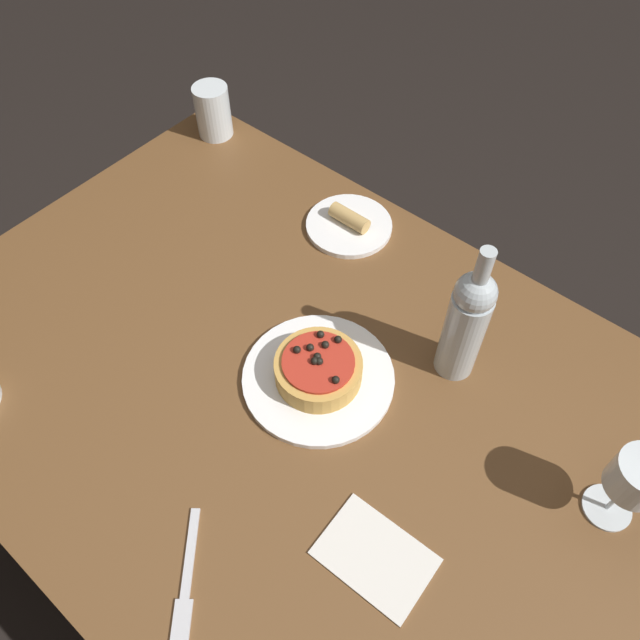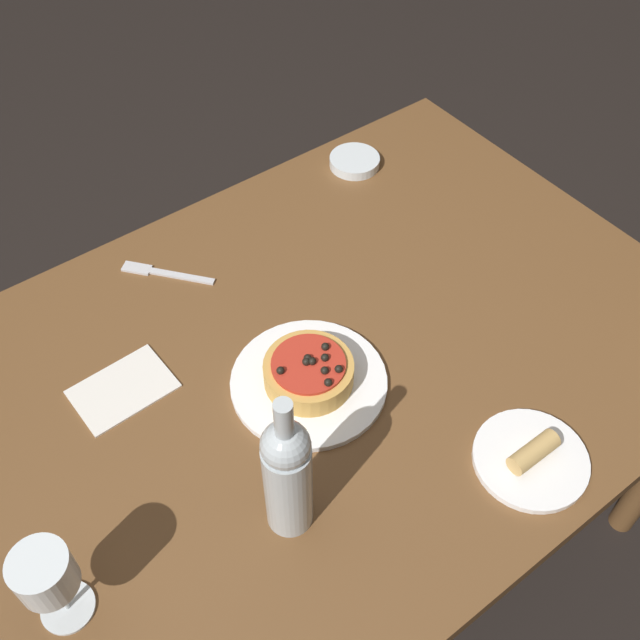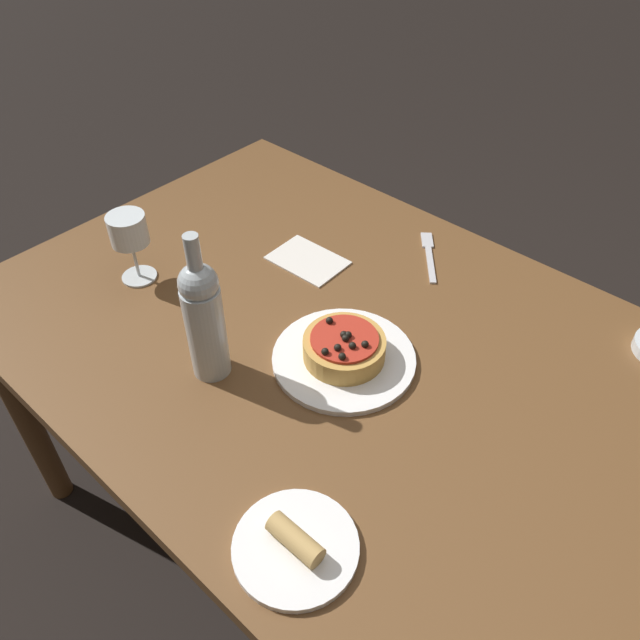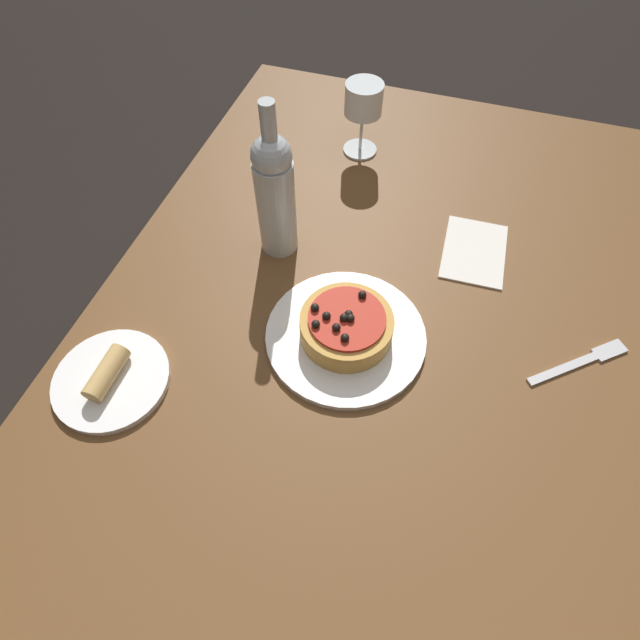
% 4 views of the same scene
% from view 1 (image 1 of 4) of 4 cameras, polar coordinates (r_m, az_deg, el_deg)
% --- Properties ---
extents(ground_plane, '(14.00, 14.00, 0.00)m').
position_cam_1_polar(ground_plane, '(1.80, -0.58, -18.84)').
color(ground_plane, black).
extents(dining_table, '(1.54, 1.00, 0.74)m').
position_cam_1_polar(dining_table, '(1.18, -0.85, -8.89)').
color(dining_table, brown).
rests_on(dining_table, ground_plane).
extents(dinner_plate, '(0.27, 0.27, 0.01)m').
position_cam_1_polar(dinner_plate, '(1.12, -0.15, -5.29)').
color(dinner_plate, white).
rests_on(dinner_plate, dining_table).
extents(pizza, '(0.16, 0.16, 0.06)m').
position_cam_1_polar(pizza, '(1.10, -0.15, -4.45)').
color(pizza, gold).
rests_on(pizza, dinner_plate).
extents(wine_glass, '(0.08, 0.08, 0.16)m').
position_cam_1_polar(wine_glass, '(1.02, 26.97, -12.82)').
color(wine_glass, silver).
rests_on(wine_glass, dining_table).
extents(wine_bottle, '(0.07, 0.07, 0.30)m').
position_cam_1_polar(wine_bottle, '(1.07, 13.23, -0.20)').
color(wine_bottle, '#B2BCC1').
rests_on(wine_bottle, dining_table).
extents(water_cup, '(0.08, 0.08, 0.13)m').
position_cam_1_polar(water_cup, '(1.60, -9.76, 18.30)').
color(water_cup, silver).
rests_on(water_cup, dining_table).
extents(fork, '(0.14, 0.16, 0.00)m').
position_cam_1_polar(fork, '(1.01, -12.09, -22.34)').
color(fork, silver).
rests_on(fork, dining_table).
extents(side_plate, '(0.19, 0.19, 0.05)m').
position_cam_1_polar(side_plate, '(1.36, 2.67, 8.76)').
color(side_plate, white).
rests_on(side_plate, dining_table).
extents(paper_napkin, '(0.17, 0.12, 0.00)m').
position_cam_1_polar(paper_napkin, '(1.01, 5.08, -20.73)').
color(paper_napkin, silver).
rests_on(paper_napkin, dining_table).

